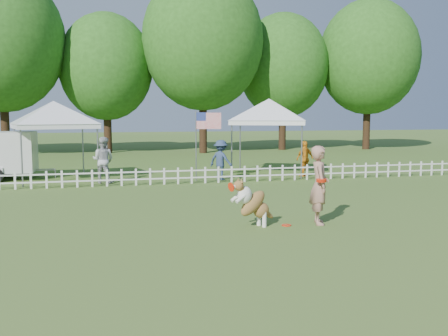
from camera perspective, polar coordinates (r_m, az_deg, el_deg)
name	(u,v)px	position (r m, az deg, el deg)	size (l,w,h in m)	color
ground	(256,224)	(11.53, 3.68, -6.46)	(120.00, 120.00, 0.00)	#2F571B
picket_fence	(198,175)	(18.18, -2.94, -0.83)	(22.00, 0.08, 0.60)	silver
handler	(319,185)	(11.62, 10.85, -1.93)	(0.66, 0.43, 1.81)	#A67663
dog	(253,203)	(11.11, 3.39, -4.03)	(1.07, 0.36, 1.11)	brown
frisbee_on_turf	(286,225)	(11.47, 7.15, -6.50)	(0.22, 0.22, 0.02)	red
canopy_tent_left	(55,142)	(19.95, -18.77, 2.85)	(2.85, 2.85, 2.94)	white
canopy_tent_right	(269,137)	(21.01, 5.13, 3.50)	(2.99, 2.99, 3.09)	white
flag_pole	(196,146)	(18.81, -3.21, 2.51)	(1.01, 0.11, 2.63)	gray
spectator_a	(103,160)	(18.70, -13.65, 0.88)	(0.82, 0.64, 1.69)	#A4A5A9
spectator_b	(221,160)	(19.07, -0.35, 0.92)	(0.99, 0.57, 1.53)	navy
spectator_c	(305,159)	(20.41, 9.22, 1.06)	(0.85, 0.35, 1.44)	orange
tree_left	(2,55)	(32.89, -24.06, 11.74)	(7.40, 7.40, 12.00)	#265418
tree_center_left	(106,77)	(33.31, -13.29, 10.13)	(6.00, 6.00, 9.80)	#265418
tree_center_right	(203,54)	(32.58, -2.45, 12.85)	(7.60, 7.60, 12.60)	#265418
tree_right	(283,75)	(35.56, 6.76, 10.48)	(6.20, 6.20, 10.40)	#265418
tree_far_right	(368,69)	(37.24, 16.16, 10.86)	(7.00, 7.00, 11.40)	#265418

